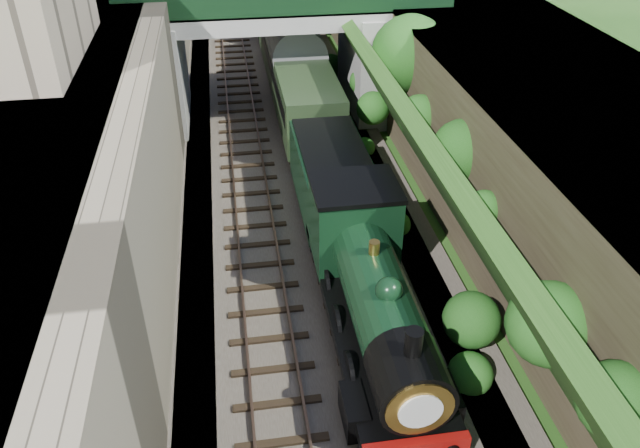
% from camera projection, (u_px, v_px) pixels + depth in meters
% --- Properties ---
extents(trackbed, '(10.00, 90.00, 0.20)m').
position_uv_depth(trackbed, '(285.00, 143.00, 31.57)').
color(trackbed, '#473F38').
rests_on(trackbed, ground).
extents(retaining_wall, '(1.00, 90.00, 7.00)m').
position_uv_depth(retaining_wall, '(165.00, 85.00, 28.99)').
color(retaining_wall, '#756B56').
rests_on(retaining_wall, ground).
extents(street_plateau_left, '(6.00, 90.00, 7.00)m').
position_uv_depth(street_plateau_left, '(87.00, 89.00, 28.54)').
color(street_plateau_left, '#262628').
rests_on(street_plateau_left, ground).
extents(street_plateau_right, '(8.00, 90.00, 6.25)m').
position_uv_depth(street_plateau_right, '(472.00, 75.00, 31.12)').
color(street_plateau_right, '#262628').
rests_on(street_plateau_right, ground).
extents(embankment_slope, '(4.21, 90.00, 6.36)m').
position_uv_depth(embankment_slope, '(400.00, 108.00, 28.36)').
color(embankment_slope, '#1E4714').
rests_on(embankment_slope, ground).
extents(track_left, '(2.50, 90.00, 0.20)m').
position_uv_depth(track_left, '(245.00, 143.00, 31.23)').
color(track_left, black).
rests_on(track_left, trackbed).
extents(track_right, '(2.50, 90.00, 0.20)m').
position_uv_depth(track_right, '(308.00, 139.00, 31.65)').
color(track_right, black).
rests_on(track_right, trackbed).
extents(road_bridge, '(16.00, 6.40, 7.25)m').
position_uv_depth(road_bridge, '(292.00, 40.00, 32.80)').
color(road_bridge, gray).
rests_on(road_bridge, ground).
extents(tree, '(3.60, 3.80, 6.60)m').
position_uv_depth(tree, '(411.00, 56.00, 28.92)').
color(tree, black).
rests_on(tree, ground).
extents(locomotive, '(3.10, 10.22, 3.83)m').
position_uv_depth(locomotive, '(373.00, 294.00, 18.91)').
color(locomotive, black).
rests_on(locomotive, trackbed).
extents(tender, '(2.70, 6.00, 3.05)m').
position_uv_depth(tender, '(332.00, 183.00, 25.13)').
color(tender, black).
rests_on(tender, trackbed).
extents(coach_front, '(2.90, 18.00, 3.70)m').
position_uv_depth(coach_front, '(294.00, 67.00, 35.28)').
color(coach_front, black).
rests_on(coach_front, trackbed).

